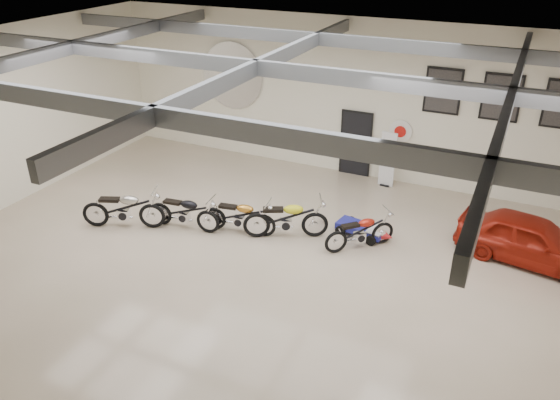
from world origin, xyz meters
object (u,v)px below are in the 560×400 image
at_px(motorcycle_black, 184,211).
at_px(go_kart, 366,227).
at_px(motorcycle_silver, 123,208).
at_px(vintage_car, 531,240).
at_px(banner_stand, 388,159).
at_px(motorcycle_yellow, 286,218).
at_px(motorcycle_red, 360,231).
at_px(motorcycle_gold, 239,215).

relative_size(motorcycle_black, go_kart, 1.28).
bearing_deg(motorcycle_silver, vintage_car, -6.22).
bearing_deg(go_kart, vintage_car, 17.97).
distance_m(banner_stand, motorcycle_black, 6.54).
relative_size(banner_stand, motorcycle_black, 0.89).
xyz_separation_m(banner_stand, motorcycle_yellow, (-1.56, -4.22, -0.34)).
bearing_deg(banner_stand, motorcycle_red, -78.25).
relative_size(motorcycle_black, motorcycle_yellow, 0.93).
distance_m(motorcycle_gold, motorcycle_yellow, 1.27).
relative_size(motorcycle_black, motorcycle_red, 1.07).
bearing_deg(motorcycle_red, motorcycle_gold, 145.89).
xyz_separation_m(motorcycle_gold, motorcycle_red, (3.16, 0.60, -0.03)).
bearing_deg(go_kart, motorcycle_silver, -150.07).
xyz_separation_m(motorcycle_gold, vintage_car, (7.09, 1.77, 0.08)).
xyz_separation_m(banner_stand, motorcycle_gold, (-2.78, -4.54, -0.39)).
xyz_separation_m(banner_stand, motorcycle_black, (-4.24, -4.97, -0.38)).
relative_size(motorcycle_silver, motorcycle_gold, 1.11).
height_order(banner_stand, motorcycle_yellow, banner_stand).
distance_m(motorcycle_silver, motorcycle_red, 6.36).
height_order(motorcycle_gold, go_kart, motorcycle_gold).
bearing_deg(motorcycle_silver, motorcycle_gold, -2.41).
relative_size(motorcycle_gold, motorcycle_red, 1.06).
bearing_deg(banner_stand, motorcycle_black, -124.12).
xyz_separation_m(motorcycle_silver, motorcycle_yellow, (4.21, 1.37, -0.01)).
height_order(motorcycle_silver, motorcycle_red, motorcycle_silver).
bearing_deg(motorcycle_yellow, go_kart, -1.45).
bearing_deg(banner_stand, motorcycle_gold, -115.20).
height_order(banner_stand, go_kart, banner_stand).
distance_m(motorcycle_black, motorcycle_yellow, 2.78).
xyz_separation_m(motorcycle_black, motorcycle_yellow, (2.68, 0.75, 0.04)).
relative_size(motorcycle_black, motorcycle_gold, 1.02).
bearing_deg(motorcycle_gold, motorcycle_black, -172.50).
xyz_separation_m(motorcycle_gold, go_kart, (3.14, 1.20, -0.23)).
distance_m(motorcycle_gold, go_kart, 3.37).
bearing_deg(go_kart, motorcycle_black, -150.71).
xyz_separation_m(motorcycle_gold, motorcycle_yellow, (1.22, 0.32, 0.05)).
relative_size(banner_stand, motorcycle_silver, 0.82).
bearing_deg(motorcycle_yellow, motorcycle_black, 169.48).
xyz_separation_m(motorcycle_black, vintage_car, (8.55, 2.21, 0.07)).
xyz_separation_m(motorcycle_silver, vintage_car, (10.08, 2.83, 0.02)).
relative_size(banner_stand, motorcycle_yellow, 0.83).
height_order(motorcycle_gold, vintage_car, vintage_car).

